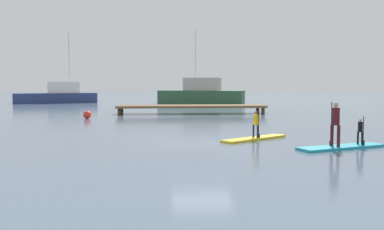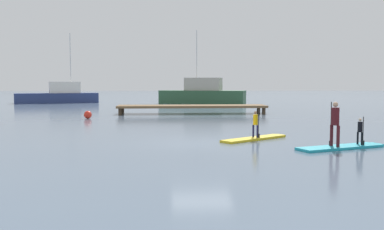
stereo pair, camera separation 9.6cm
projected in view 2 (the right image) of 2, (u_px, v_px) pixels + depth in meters
The scene contains 10 objects.
ground_plane at pixel (202, 143), 18.12m from camera, with size 240.00×240.00×0.00m, color slate.
paddleboard_near at pixel (255, 138), 19.13m from camera, with size 3.30×2.68×0.10m.
paddler_child_solo at pixel (256, 123), 19.08m from camera, with size 0.30×0.34×1.25m.
paddleboard_far at pixel (341, 147), 16.55m from camera, with size 3.77×2.05×0.10m.
paddler_adult at pixel (335, 121), 16.34m from camera, with size 0.38×0.50×1.68m.
paddler_child_front at pixel (360, 130), 16.87m from camera, with size 0.23×0.36×1.10m.
fishing_boat_white_large at pixel (203, 94), 52.61m from camera, with size 10.63×6.09×8.76m.
fishing_boat_green_midground at pixel (59, 95), 54.01m from camera, with size 10.07×5.14×8.63m.
floating_dock at pixel (192, 106), 35.17m from camera, with size 11.91×2.51×0.69m.
mooring_buoy_mid at pixel (88, 115), 30.31m from camera, with size 0.55×0.55×0.55m, color red.
Camera 2 is at (-1.60, -17.92, 2.48)m, focal length 40.86 mm.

